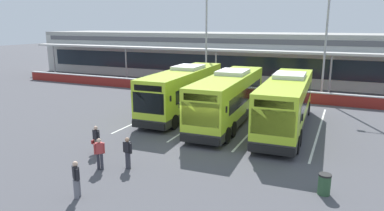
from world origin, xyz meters
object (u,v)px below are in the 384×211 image
object	(u,v)px
pedestrian_child	(76,178)
lamp_post_west	(206,32)
pedestrian_with_handbag	(96,139)
coach_bus_leftmost	(184,91)
coach_bus_left_centre	(229,99)
lamp_post_centre	(326,33)
pedestrian_near_bin	(128,152)
pedestrian_in_dark_coat	(100,153)
litter_bin	(324,184)
coach_bus_centre	(286,104)

from	to	relation	value
pedestrian_child	lamp_post_west	distance (m)	25.80
pedestrian_with_handbag	coach_bus_leftmost	bearing A→B (deg)	87.33
coach_bus_left_centre	lamp_post_centre	size ratio (longest dim) A/B	1.11
pedestrian_child	lamp_post_centre	size ratio (longest dim) A/B	0.15
pedestrian_near_bin	pedestrian_in_dark_coat	bearing A→B (deg)	-150.11
pedestrian_child	pedestrian_near_bin	size ratio (longest dim) A/B	1.00
pedestrian_near_bin	litter_bin	bearing A→B (deg)	6.48
coach_bus_centre	pedestrian_with_handbag	distance (m)	12.79
coach_bus_centre	pedestrian_in_dark_coat	bearing A→B (deg)	-124.14
litter_bin	coach_bus_leftmost	bearing A→B (deg)	137.94
coach_bus_left_centre	pedestrian_near_bin	xyz separation A→B (m)	(-1.98, -10.12, -0.91)
coach_bus_left_centre	lamp_post_west	bearing A→B (deg)	119.14
coach_bus_centre	pedestrian_with_handbag	bearing A→B (deg)	-134.25
pedestrian_in_dark_coat	pedestrian_child	world-z (taller)	same
lamp_post_west	litter_bin	size ratio (longest dim) A/B	11.83
coach_bus_left_centre	pedestrian_child	world-z (taller)	coach_bus_left_centre
coach_bus_leftmost	pedestrian_child	world-z (taller)	coach_bus_leftmost
pedestrian_with_handbag	pedestrian_child	size ratio (longest dim) A/B	1.00
coach_bus_centre	coach_bus_leftmost	bearing A→B (deg)	170.90
coach_bus_left_centre	pedestrian_child	distance (m)	13.78
coach_bus_left_centre	pedestrian_in_dark_coat	distance (m)	11.31
pedestrian_near_bin	litter_bin	world-z (taller)	pedestrian_near_bin
coach_bus_left_centre	litter_bin	bearing A→B (deg)	-51.26
pedestrian_with_handbag	pedestrian_child	world-z (taller)	same
lamp_post_centre	pedestrian_with_handbag	bearing A→B (deg)	-117.39
pedestrian_in_dark_coat	lamp_post_centre	size ratio (longest dim) A/B	0.15
pedestrian_in_dark_coat	lamp_post_west	size ratio (longest dim) A/B	0.15
pedestrian_child	coach_bus_left_centre	bearing A→B (deg)	80.86
lamp_post_centre	pedestrian_near_bin	bearing A→B (deg)	-109.97
litter_bin	coach_bus_left_centre	bearing A→B (deg)	128.74
pedestrian_in_dark_coat	coach_bus_centre	bearing A→B (deg)	55.86
pedestrian_near_bin	litter_bin	distance (m)	9.33
pedestrian_near_bin	lamp_post_centre	world-z (taller)	lamp_post_centre
coach_bus_leftmost	coach_bus_left_centre	bearing A→B (deg)	-17.49
pedestrian_child	pedestrian_near_bin	bearing A→B (deg)	86.68
pedestrian_with_handbag	pedestrian_in_dark_coat	distance (m)	2.30
coach_bus_leftmost	litter_bin	size ratio (longest dim) A/B	13.16
pedestrian_near_bin	pedestrian_child	bearing A→B (deg)	-93.32
coach_bus_leftmost	lamp_post_centre	xyz separation A→B (m)	(9.98, 9.71, 4.50)
pedestrian_in_dark_coat	litter_bin	xyz separation A→B (m)	(10.46, 1.74, -0.41)
litter_bin	lamp_post_west	bearing A→B (deg)	123.68
coach_bus_left_centre	coach_bus_centre	distance (m)	4.15
coach_bus_centre	litter_bin	distance (m)	9.68
coach_bus_left_centre	pedestrian_with_handbag	distance (m)	10.34
coach_bus_leftmost	pedestrian_in_dark_coat	world-z (taller)	coach_bus_leftmost
coach_bus_leftmost	coach_bus_centre	bearing A→B (deg)	-9.10
pedestrian_child	litter_bin	size ratio (longest dim) A/B	1.74
lamp_post_centre	lamp_post_west	bearing A→B (deg)	178.78
coach_bus_centre	litter_bin	size ratio (longest dim) A/B	13.16
coach_bus_centre	pedestrian_near_bin	size ratio (longest dim) A/B	7.56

